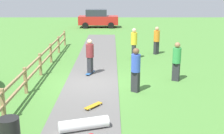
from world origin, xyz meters
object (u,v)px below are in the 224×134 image
Objects in this scene: skater_riding at (90,55)px; bystander_green at (177,60)px; trash_bin at (10,134)px; bystander_yellow at (134,42)px; skater_fallen at (84,125)px; bystander_blue at (136,68)px; skateboard_loose at (93,106)px; parked_car_red at (98,18)px; bystander_orange at (157,39)px.

bystander_green is (4.05, -1.02, 0.01)m from skater_riding.
trash_bin is 0.48× the size of bystander_yellow.
skater_fallen is 0.84× the size of bystander_blue.
skater_fallen is 1.80m from skateboard_loose.
skater_fallen is 0.84× the size of bystander_yellow.
trash_bin is 0.58× the size of skater_fallen.
trash_bin is 0.48× the size of bystander_blue.
bystander_yellow reaches higher than bystander_green.
bystander_green reaches higher than trash_bin.
bystander_green is 0.98× the size of bystander_blue.
parked_car_red is at bearing 91.41° from skater_riding.
bystander_blue is (1.80, 3.49, 0.83)m from skater_fallen.
bystander_orange is at bearing 68.17° from skateboard_loose.
bystander_blue is at bearing 50.69° from trash_bin.
bystander_orange is at bearing 91.00° from bystander_green.
parked_car_red is at bearing 101.17° from bystander_yellow.
bystander_yellow is at bearing 75.25° from skateboard_loose.
bystander_orange is at bearing 75.11° from bystander_blue.
skater_riding is at bearing 95.53° from skateboard_loose.
bystander_blue is 5.88m from bystander_yellow.
skater_fallen is 23.76m from parked_car_red.
skater_riding is 0.41× the size of parked_car_red.
bystander_green is at bearing 52.84° from skater_fallen.
skater_fallen is 11.27m from bystander_orange.
skater_fallen is at bearing -88.34° from parked_car_red.
bystander_green is 0.97× the size of bystander_yellow.
trash_bin is 0.50× the size of bystander_green.
trash_bin is 5.86m from bystander_blue.
trash_bin is at bearing -151.68° from skater_fallen.
skater_fallen is at bearing -127.16° from bystander_green.
bystander_orange is 2.00m from bystander_yellow.
skater_riding is 17.72m from parked_car_red.
bystander_yellow is 14.66m from parked_car_red.
parked_car_red is (-2.49, 20.25, -0.08)m from bystander_blue.
bystander_blue is at bearing -93.42° from bystander_yellow.
bystander_blue reaches higher than skateboard_loose.
skateboard_loose is at bearing -111.83° from bystander_orange.
bystander_yellow is (-1.55, -1.26, 0.05)m from bystander_orange.
bystander_blue is (1.64, 1.70, 0.95)m from skateboard_loose.
skater_fallen is at bearing -117.29° from bystander_blue.
skateboard_loose is 9.56m from bystander_orange.
bystander_orange is 0.96× the size of bystander_blue.
bystander_green is at bearing -89.00° from bystander_orange.
parked_car_red reaches higher than skater_fallen.
skater_riding reaches higher than skater_fallen.
bystander_blue reaches higher than bystander_green.
bystander_green is at bearing -76.54° from parked_car_red.
parked_car_red is at bearing 92.21° from skateboard_loose.
parked_car_red is at bearing 97.01° from bystander_blue.
skateboard_loose is at bearing -138.47° from bystander_green.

